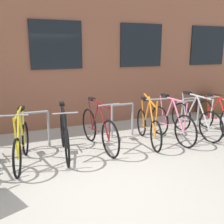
{
  "coord_description": "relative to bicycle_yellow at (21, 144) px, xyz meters",
  "views": [
    {
      "loc": [
        -1.34,
        -3.5,
        2.06
      ],
      "look_at": [
        0.82,
        1.6,
        0.71
      ],
      "focal_mm": 41.92,
      "sensor_mm": 36.0,
      "label": 1
    }
  ],
  "objects": [
    {
      "name": "bicycle_pink",
      "position": [
        3.27,
        0.01,
        0.01
      ],
      "size": [
        0.44,
        1.68,
        1.05
      ],
      "color": "black",
      "rests_on": "ground"
    },
    {
      "name": "ground_plane",
      "position": [
        1.11,
        -1.24,
        -0.38
      ],
      "size": [
        42.0,
        42.0,
        0.0
      ],
      "primitive_type": "plane",
      "color": "#B2ADA0"
    },
    {
      "name": "bicycle_red",
      "position": [
        4.64,
        0.03,
        0.02
      ],
      "size": [
        0.47,
        1.75,
        0.97
      ],
      "color": "black",
      "rests_on": "ground"
    },
    {
      "name": "bicycle_maroon",
      "position": [
        1.57,
        0.21,
        0.03
      ],
      "size": [
        0.44,
        1.83,
        1.06
      ],
      "color": "black",
      "rests_on": "ground"
    },
    {
      "name": "storefront_building",
      "position": [
        1.11,
        4.8,
        2.35
      ],
      "size": [
        28.0,
        5.71,
        5.46
      ],
      "color": "brown",
      "rests_on": "ground"
    },
    {
      "name": "bicycle_yellow",
      "position": [
        0.0,
        0.0,
        0.0
      ],
      "size": [
        0.51,
        1.62,
        1.06
      ],
      "color": "black",
      "rests_on": "ground"
    },
    {
      "name": "bike_rack",
      "position": [
        1.33,
        0.66,
        0.12
      ],
      "size": [
        6.59,
        0.05,
        0.81
      ],
      "color": "gray",
      "rests_on": "ground"
    },
    {
      "name": "planter_box",
      "position": [
        5.96,
        1.61,
        -0.08
      ],
      "size": [
        0.7,
        0.44,
        0.6
      ],
      "primitive_type": "cube",
      "color": "brown",
      "rests_on": "ground"
    },
    {
      "name": "bicycle_black",
      "position": [
        0.82,
        0.13,
        0.02
      ],
      "size": [
        0.44,
        1.77,
        1.01
      ],
      "color": "black",
      "rests_on": "ground"
    },
    {
      "name": "bicycle_silver",
      "position": [
        3.98,
        0.07,
        0.02
      ],
      "size": [
        0.44,
        1.75,
        1.05
      ],
      "color": "black",
      "rests_on": "ground"
    },
    {
      "name": "bicycle_orange",
      "position": [
        2.69,
        0.08,
        0.0
      ],
      "size": [
        0.53,
        1.68,
        1.11
      ],
      "color": "black",
      "rests_on": "ground"
    }
  ]
}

